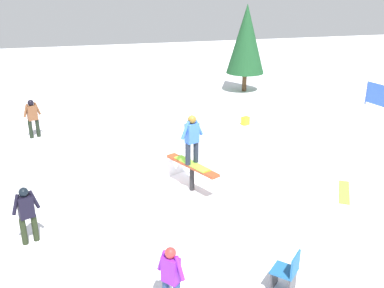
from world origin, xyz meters
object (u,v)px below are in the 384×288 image
at_px(rail_feature, 192,169).
at_px(bystander_purple, 171,276).
at_px(bystander_brown, 33,117).
at_px(main_rider_on_rail, 192,140).
at_px(loose_snowboard_lime, 344,192).
at_px(loose_snowboard_white, 95,135).
at_px(backpack_on_snow, 245,121).
at_px(pine_tree_far, 246,39).
at_px(bystander_black, 27,212).
at_px(folding_chair, 287,273).

relative_size(rail_feature, bystander_purple, 1.45).
distance_m(rail_feature, bystander_brown, 7.39).
height_order(rail_feature, bystander_brown, bystander_brown).
relative_size(main_rider_on_rail, loose_snowboard_lime, 0.98).
height_order(main_rider_on_rail, loose_snowboard_lime, main_rider_on_rail).
relative_size(rail_feature, main_rider_on_rail, 1.35).
xyz_separation_m(bystander_purple, loose_snowboard_white, (-9.90, -0.80, -0.72)).
distance_m(backpack_on_snow, pine_tree_far, 6.30).
relative_size(bystander_brown, pine_tree_far, 0.33).
bearing_deg(rail_feature, main_rider_on_rail, 0.00).
xyz_separation_m(bystander_black, folding_chair, (3.03, 4.84, -0.36)).
distance_m(bystander_purple, loose_snowboard_white, 9.96).
distance_m(bystander_black, loose_snowboard_lime, 8.37).
bearing_deg(loose_snowboard_white, pine_tree_far, 53.27).
height_order(backpack_on_snow, pine_tree_far, pine_tree_far).
height_order(main_rider_on_rail, bystander_black, main_rider_on_rail).
bearing_deg(loose_snowboard_lime, main_rider_on_rail, 105.94).
xyz_separation_m(loose_snowboard_white, loose_snowboard_lime, (6.72, 6.50, 0.00)).
relative_size(bystander_purple, loose_snowboard_lime, 0.90).
height_order(main_rider_on_rail, bystander_brown, main_rider_on_rail).
distance_m(rail_feature, bystander_purple, 4.73).
xyz_separation_m(bystander_black, pine_tree_far, (-11.98, 9.96, 1.96)).
height_order(bystander_purple, folding_chair, bystander_purple).
bearing_deg(bystander_black, bystander_purple, 111.05).
height_order(bystander_brown, loose_snowboard_lime, bystander_brown).
bearing_deg(bystander_purple, rail_feature, -59.49).
bearing_deg(rail_feature, folding_chair, -17.13).
height_order(bystander_brown, loose_snowboard_white, bystander_brown).
xyz_separation_m(backpack_on_snow, pine_tree_far, (-5.37, 2.08, 2.56)).
bearing_deg(loose_snowboard_white, loose_snowboard_lime, -24.25).
distance_m(rail_feature, main_rider_on_rail, 0.86).
height_order(loose_snowboard_white, backpack_on_snow, backpack_on_snow).
distance_m(bystander_purple, loose_snowboard_lime, 6.57).
bearing_deg(folding_chair, backpack_on_snow, -150.85).
bearing_deg(loose_snowboard_lime, backpack_on_snow, 37.20).
xyz_separation_m(loose_snowboard_lime, pine_tree_far, (-11.72, 1.63, 2.72)).
xyz_separation_m(bystander_purple, folding_chair, (0.11, 2.21, -0.32)).
xyz_separation_m(rail_feature, loose_snowboard_lime, (1.27, 4.10, -0.65)).
relative_size(bystander_brown, loose_snowboard_lime, 1.01).
relative_size(bystander_brown, folding_chair, 1.67).
bearing_deg(pine_tree_far, folding_chair, -18.84).
height_order(loose_snowboard_white, pine_tree_far, pine_tree_far).
bearing_deg(bystander_black, main_rider_on_rail, 179.00).
distance_m(loose_snowboard_lime, backpack_on_snow, 6.36).
distance_m(main_rider_on_rail, bystander_purple, 4.80).
bearing_deg(bystander_purple, pine_tree_far, -65.99).
distance_m(bystander_purple, pine_tree_far, 16.72).
height_order(bystander_purple, loose_snowboard_white, bystander_purple).
relative_size(folding_chair, backpack_on_snow, 2.59).
distance_m(bystander_brown, loose_snowboard_white, 2.38).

